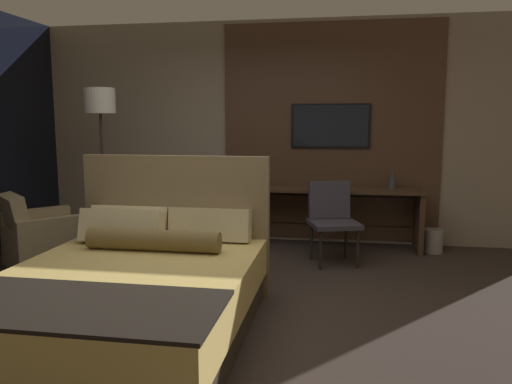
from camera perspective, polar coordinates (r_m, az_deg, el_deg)
The scene contains 11 objects.
ground_plane at distance 4.20m, azimuth -3.58°, elevation -13.48°, with size 16.00×16.00×0.00m, color #332823.
wall_back_tv_panel at distance 6.44m, azimuth 2.62°, elevation 6.83°, with size 7.20×0.09×2.80m.
bed at distance 3.78m, azimuth -13.93°, elevation -11.04°, with size 1.70×2.21×1.24m.
desk at distance 6.19m, azimuth 8.29°, elevation -1.50°, with size 2.19×0.55×0.74m.
tv at distance 6.32m, azimuth 8.51°, elevation 7.49°, with size 0.98×0.04×0.55m.
desk_chair at distance 5.53m, azimuth 8.68°, elevation -2.58°, with size 0.62×0.62×0.89m.
armchair_by_window at distance 5.80m, azimuth -23.14°, elevation -5.16°, with size 1.06×1.05×0.81m.
floor_lamp at distance 5.90m, azimuth -17.35°, elevation 8.41°, with size 0.34×0.34×1.91m.
vase_tall at distance 6.22m, azimuth 15.29°, elevation 1.55°, with size 0.11×0.11×0.24m.
vase_short at distance 6.16m, azimuth 0.83°, elevation 1.40°, with size 0.09×0.09×0.16m.
waste_bin at distance 6.28m, azimuth 19.60°, elevation -5.28°, with size 0.22×0.22×0.28m.
Camera 1 is at (0.90, -3.80, 1.55)m, focal length 35.00 mm.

